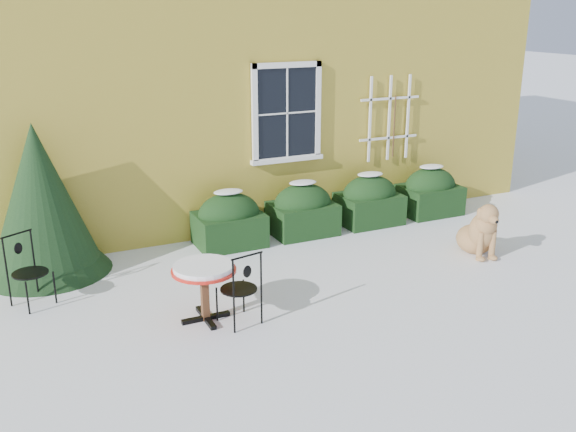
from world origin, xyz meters
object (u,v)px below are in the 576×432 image
evergreen_shrub (42,214)px  dog (480,233)px  patio_chair_near (241,288)px  patio_chair_far (28,270)px  bistro_table (204,274)px

evergreen_shrub → dog: bearing=-19.3°
patio_chair_near → patio_chair_far: bearing=-48.4°
bistro_table → patio_chair_near: patio_chair_near is taller
patio_chair_near → dog: bearing=175.6°
dog → bistro_table: bearing=-163.8°
evergreen_shrub → bistro_table: (1.57, -2.41, -0.27)m
evergreen_shrub → dog: evergreen_shrub is taller
evergreen_shrub → dog: size_ratio=2.30×
bistro_table → dog: bearing=3.6°
patio_chair_near → evergreen_shrub: bearing=-66.3°
patio_chair_far → bistro_table: bearing=-65.5°
patio_chair_far → dog: 6.45m
patio_chair_near → dog: (4.12, 0.55, -0.11)m
dog → patio_chair_far: bearing=-177.2°
evergreen_shrub → dog: (6.05, -2.12, -0.51)m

